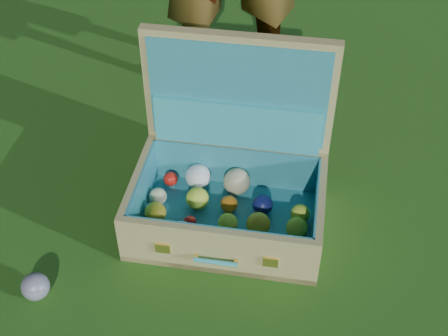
{
  "coord_description": "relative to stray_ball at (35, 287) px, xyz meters",
  "views": [
    {
      "loc": [
        -0.12,
        -1.25,
        1.44
      ],
      "look_at": [
        0.06,
        0.14,
        0.17
      ],
      "focal_mm": 50.0,
      "sensor_mm": 36.0,
      "label": 1
    }
  ],
  "objects": [
    {
      "name": "ground",
      "position": [
        0.5,
        0.13,
        -0.04
      ],
      "size": [
        60.0,
        60.0,
        0.0
      ],
      "primitive_type": "plane",
      "color": "#215114",
      "rests_on": "ground"
    },
    {
      "name": "stray_ball",
      "position": [
        0.0,
        0.0,
        0.0
      ],
      "size": [
        0.08,
        0.08,
        0.08
      ],
      "primitive_type": "sphere",
      "color": "#3A5F97",
      "rests_on": "ground"
    },
    {
      "name": "suitcase",
      "position": [
        0.58,
        0.26,
        0.12
      ],
      "size": [
        0.67,
        0.57,
        0.56
      ],
      "rotation": [
        0.0,
        0.0,
        -0.29
      ],
      "color": "tan",
      "rests_on": "ground"
    }
  ]
}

